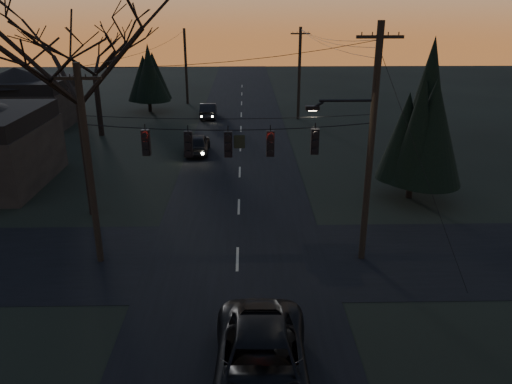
{
  "coord_description": "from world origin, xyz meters",
  "views": [
    {
      "loc": [
        0.39,
        -9.51,
        10.65
      ],
      "look_at": [
        0.81,
        9.52,
        3.36
      ],
      "focal_mm": 35.0,
      "sensor_mm": 36.0,
      "label": 1
    }
  ],
  "objects_px": {
    "suv_near": "(261,365)",
    "sedan_oncoming_b": "(208,110)",
    "utility_pole_right": "(361,258)",
    "utility_pole_far_l": "(188,104)",
    "sedan_oncoming_a": "(197,144)",
    "evergreen_right": "(418,120)",
    "utility_pole_far_r": "(298,119)",
    "utility_pole_left": "(101,261)",
    "bare_tree_left": "(74,56)"
  },
  "relations": [
    {
      "from": "evergreen_right",
      "to": "sedan_oncoming_b",
      "type": "height_order",
      "value": "evergreen_right"
    },
    {
      "from": "utility_pole_left",
      "to": "suv_near",
      "type": "xyz_separation_m",
      "value": [
        6.8,
        -7.89,
        0.84
      ]
    },
    {
      "from": "utility_pole_left",
      "to": "suv_near",
      "type": "bearing_deg",
      "value": -49.24
    },
    {
      "from": "suv_near",
      "to": "utility_pole_far_l",
      "type": "bearing_deg",
      "value": 100.03
    },
    {
      "from": "utility_pole_far_l",
      "to": "sedan_oncoming_b",
      "type": "height_order",
      "value": "utility_pole_far_l"
    },
    {
      "from": "utility_pole_right",
      "to": "evergreen_right",
      "type": "relative_size",
      "value": 1.27
    },
    {
      "from": "utility_pole_far_l",
      "to": "bare_tree_left",
      "type": "relative_size",
      "value": 0.68
    },
    {
      "from": "suv_near",
      "to": "sedan_oncoming_b",
      "type": "xyz_separation_m",
      "value": [
        -4.0,
        36.71,
        -0.14
      ]
    },
    {
      "from": "utility_pole_far_l",
      "to": "evergreen_right",
      "type": "relative_size",
      "value": 1.01
    },
    {
      "from": "utility_pole_far_r",
      "to": "sedan_oncoming_a",
      "type": "relative_size",
      "value": 1.97
    },
    {
      "from": "utility_pole_far_l",
      "to": "sedan_oncoming_a",
      "type": "bearing_deg",
      "value": -81.8
    },
    {
      "from": "utility_pole_far_l",
      "to": "sedan_oncoming_b",
      "type": "xyz_separation_m",
      "value": [
        2.8,
        -7.18,
        0.71
      ]
    },
    {
      "from": "utility_pole_left",
      "to": "sedan_oncoming_b",
      "type": "relative_size",
      "value": 1.99
    },
    {
      "from": "utility_pole_right",
      "to": "utility_pole_far_l",
      "type": "bearing_deg",
      "value": 107.72
    },
    {
      "from": "utility_pole_far_r",
      "to": "suv_near",
      "type": "height_order",
      "value": "utility_pole_far_r"
    },
    {
      "from": "utility_pole_right",
      "to": "utility_pole_far_l",
      "type": "height_order",
      "value": "utility_pole_right"
    },
    {
      "from": "utility_pole_far_l",
      "to": "suv_near",
      "type": "bearing_deg",
      "value": -81.19
    },
    {
      "from": "utility_pole_far_l",
      "to": "bare_tree_left",
      "type": "bearing_deg",
      "value": -93.32
    },
    {
      "from": "sedan_oncoming_b",
      "to": "utility_pole_right",
      "type": "bearing_deg",
      "value": 105.42
    },
    {
      "from": "suv_near",
      "to": "sedan_oncoming_b",
      "type": "distance_m",
      "value": 36.93
    },
    {
      "from": "utility_pole_far_r",
      "to": "suv_near",
      "type": "distance_m",
      "value": 36.21
    },
    {
      "from": "utility_pole_right",
      "to": "sedan_oncoming_a",
      "type": "xyz_separation_m",
      "value": [
        -8.7,
        16.57,
        0.73
      ]
    },
    {
      "from": "utility_pole_right",
      "to": "evergreen_right",
      "type": "height_order",
      "value": "evergreen_right"
    },
    {
      "from": "bare_tree_left",
      "to": "suv_near",
      "type": "height_order",
      "value": "bare_tree_left"
    },
    {
      "from": "suv_near",
      "to": "bare_tree_left",
      "type": "bearing_deg",
      "value": 124.34
    },
    {
      "from": "utility_pole_far_l",
      "to": "suv_near",
      "type": "height_order",
      "value": "utility_pole_far_l"
    },
    {
      "from": "utility_pole_far_l",
      "to": "suv_near",
      "type": "relative_size",
      "value": 1.32
    },
    {
      "from": "utility_pole_left",
      "to": "evergreen_right",
      "type": "bearing_deg",
      "value": 24.53
    },
    {
      "from": "suv_near",
      "to": "sedan_oncoming_b",
      "type": "bearing_deg",
      "value": 97.44
    },
    {
      "from": "bare_tree_left",
      "to": "sedan_oncoming_a",
      "type": "height_order",
      "value": "bare_tree_left"
    },
    {
      "from": "utility_pole_right",
      "to": "sedan_oncoming_b",
      "type": "height_order",
      "value": "utility_pole_right"
    },
    {
      "from": "utility_pole_left",
      "to": "sedan_oncoming_a",
      "type": "bearing_deg",
      "value": 80.41
    },
    {
      "from": "sedan_oncoming_a",
      "to": "sedan_oncoming_b",
      "type": "bearing_deg",
      "value": -90.31
    },
    {
      "from": "utility_pole_left",
      "to": "utility_pole_far_l",
      "type": "height_order",
      "value": "utility_pole_left"
    },
    {
      "from": "sedan_oncoming_a",
      "to": "sedan_oncoming_b",
      "type": "height_order",
      "value": "sedan_oncoming_a"
    },
    {
      "from": "bare_tree_left",
      "to": "sedan_oncoming_a",
      "type": "bearing_deg",
      "value": 67.94
    },
    {
      "from": "suv_near",
      "to": "sedan_oncoming_a",
      "type": "xyz_separation_m",
      "value": [
        -4.0,
        24.46,
        -0.11
      ]
    },
    {
      "from": "sedan_oncoming_a",
      "to": "suv_near",
      "type": "bearing_deg",
      "value": 98.98
    },
    {
      "from": "sedan_oncoming_b",
      "to": "utility_pole_far_r",
      "type": "bearing_deg",
      "value": 173.23
    },
    {
      "from": "sedan_oncoming_b",
      "to": "utility_pole_far_l",
      "type": "bearing_deg",
      "value": -70.08
    },
    {
      "from": "utility_pole_far_r",
      "to": "sedan_oncoming_b",
      "type": "distance_m",
      "value": 8.77
    },
    {
      "from": "utility_pole_left",
      "to": "sedan_oncoming_a",
      "type": "relative_size",
      "value": 1.97
    },
    {
      "from": "bare_tree_left",
      "to": "utility_pole_left",
      "type": "bearing_deg",
      "value": -71.32
    },
    {
      "from": "utility_pole_far_r",
      "to": "utility_pole_far_l",
      "type": "bearing_deg",
      "value": 145.18
    },
    {
      "from": "sedan_oncoming_a",
      "to": "sedan_oncoming_b",
      "type": "distance_m",
      "value": 12.25
    },
    {
      "from": "utility_pole_far_r",
      "to": "utility_pole_left",
      "type": "bearing_deg",
      "value": -112.33
    },
    {
      "from": "utility_pole_right",
      "to": "sedan_oncoming_a",
      "type": "bearing_deg",
      "value": 117.7
    },
    {
      "from": "utility_pole_left",
      "to": "sedan_oncoming_b",
      "type": "height_order",
      "value": "utility_pole_left"
    },
    {
      "from": "evergreen_right",
      "to": "sedan_oncoming_a",
      "type": "bearing_deg",
      "value": 144.44
    },
    {
      "from": "sedan_oncoming_b",
      "to": "utility_pole_left",
      "type": "bearing_deg",
      "value": 83.07
    }
  ]
}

